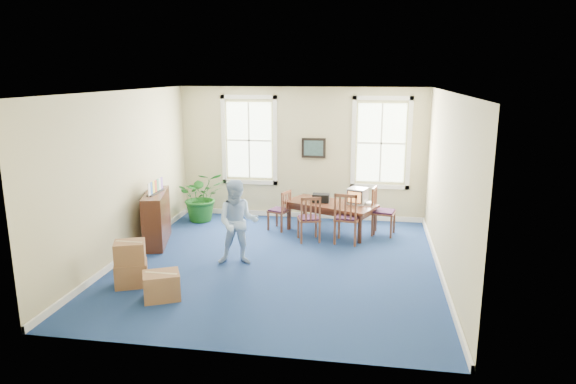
% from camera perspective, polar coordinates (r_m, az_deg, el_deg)
% --- Properties ---
extents(floor, '(6.50, 6.50, 0.00)m').
position_cam_1_polar(floor, '(9.83, -1.15, -7.88)').
color(floor, navy).
rests_on(floor, ground).
extents(ceiling, '(6.50, 6.50, 0.00)m').
position_cam_1_polar(ceiling, '(9.18, -1.25, 11.10)').
color(ceiling, white).
rests_on(ceiling, ground).
extents(wall_back, '(6.50, 0.00, 6.50)m').
position_cam_1_polar(wall_back, '(12.53, 1.52, 4.29)').
color(wall_back, '#C0B688').
rests_on(wall_back, ground).
extents(wall_front, '(6.50, 0.00, 6.50)m').
position_cam_1_polar(wall_front, '(6.31, -6.60, -4.71)').
color(wall_front, '#C0B688').
rests_on(wall_front, ground).
extents(wall_left, '(0.00, 6.50, 6.50)m').
position_cam_1_polar(wall_left, '(10.34, -17.78, 1.78)').
color(wall_left, '#C0B688').
rests_on(wall_left, ground).
extents(wall_right, '(0.00, 6.50, 6.50)m').
position_cam_1_polar(wall_right, '(9.32, 17.26, 0.61)').
color(wall_right, '#C0B688').
rests_on(wall_right, ground).
extents(baseboard_back, '(6.00, 0.04, 0.12)m').
position_cam_1_polar(baseboard_back, '(12.83, 1.46, -2.54)').
color(baseboard_back, white).
rests_on(baseboard_back, ground).
extents(baseboard_left, '(0.04, 6.50, 0.12)m').
position_cam_1_polar(baseboard_left, '(10.72, -17.06, -6.32)').
color(baseboard_left, white).
rests_on(baseboard_left, ground).
extents(baseboard_right, '(0.04, 6.50, 0.12)m').
position_cam_1_polar(baseboard_right, '(9.75, 16.47, -8.25)').
color(baseboard_right, white).
rests_on(baseboard_right, ground).
extents(window_left, '(1.40, 0.12, 2.20)m').
position_cam_1_polar(window_left, '(12.71, -4.33, 5.75)').
color(window_left, white).
rests_on(window_left, ground).
extents(window_right, '(1.40, 0.12, 2.20)m').
position_cam_1_polar(window_right, '(12.36, 10.31, 5.37)').
color(window_right, white).
rests_on(window_right, ground).
extents(wall_picture, '(0.58, 0.06, 0.48)m').
position_cam_1_polar(wall_picture, '(12.43, 2.86, 4.90)').
color(wall_picture, black).
rests_on(wall_picture, ground).
extents(conference_table, '(2.19, 1.63, 0.68)m').
position_cam_1_polar(conference_table, '(11.61, 4.74, -2.84)').
color(conference_table, '#452114').
rests_on(conference_table, ground).
extents(crt_tv, '(0.50, 0.52, 0.35)m').
position_cam_1_polar(crt_tv, '(11.49, 7.73, -0.43)').
color(crt_tv, '#B7B7BC').
rests_on(crt_tv, conference_table).
extents(game_console, '(0.17, 0.22, 0.05)m').
position_cam_1_polar(game_console, '(11.48, 9.06, -1.25)').
color(game_console, white).
rests_on(game_console, conference_table).
extents(equipment_bag, '(0.38, 0.24, 0.19)m').
position_cam_1_polar(equipment_bag, '(11.56, 3.68, -0.67)').
color(equipment_bag, black).
rests_on(equipment_bag, conference_table).
extents(chair_near_left, '(0.57, 0.57, 1.01)m').
position_cam_1_polar(chair_near_left, '(10.95, 2.33, -2.90)').
color(chair_near_left, brown).
rests_on(chair_near_left, ground).
extents(chair_near_right, '(0.56, 0.56, 1.11)m').
position_cam_1_polar(chair_near_right, '(10.87, 6.61, -2.81)').
color(chair_near_right, brown).
rests_on(chair_near_right, ground).
extents(chair_end_left, '(0.54, 0.54, 0.93)m').
position_cam_1_polar(chair_end_left, '(11.72, -1.00, -2.01)').
color(chair_end_left, brown).
rests_on(chair_end_left, ground).
extents(chair_end_right, '(0.56, 0.56, 1.07)m').
position_cam_1_polar(chair_end_right, '(11.53, 10.60, -2.14)').
color(chair_end_right, brown).
rests_on(chair_end_right, ground).
extents(man, '(0.88, 0.73, 1.61)m').
position_cam_1_polar(man, '(9.59, -5.59, -3.39)').
color(man, '#9ABBE5').
rests_on(man, ground).
extents(credenza, '(0.74, 1.44, 1.09)m').
position_cam_1_polar(credenza, '(11.11, -14.40, -2.84)').
color(credenza, '#452114').
rests_on(credenza, ground).
extents(brochure_rack, '(0.17, 0.65, 0.29)m').
position_cam_1_polar(brochure_rack, '(10.94, -14.51, 0.62)').
color(brochure_rack, '#99999E').
rests_on(brochure_rack, credenza).
extents(potted_plant, '(1.39, 1.32, 1.22)m').
position_cam_1_polar(potted_plant, '(12.57, -9.55, -0.47)').
color(potted_plant, '#145016').
rests_on(potted_plant, ground).
extents(cardboard_boxes, '(1.87, 1.87, 0.82)m').
position_cam_1_polar(cardboard_boxes, '(9.10, -15.66, -7.40)').
color(cardboard_boxes, '#91613E').
rests_on(cardboard_boxes, ground).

